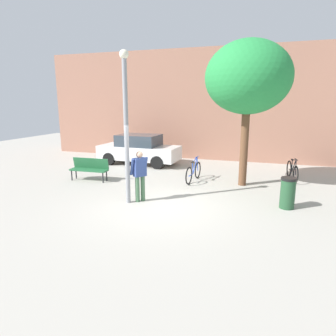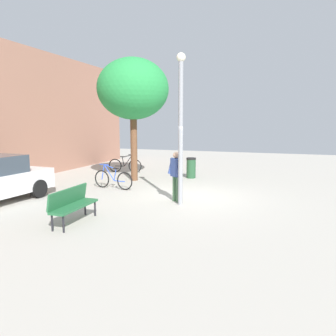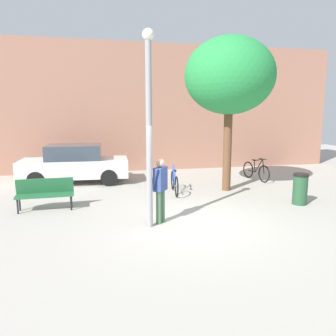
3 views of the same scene
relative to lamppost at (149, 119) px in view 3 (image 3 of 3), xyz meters
The scene contains 10 objects.
ground_plane 2.88m from the lamppost, ahead, with size 36.00×36.00×0.00m, color #A8A399.
building_facade 9.16m from the lamppost, 83.07° to the left, with size 19.65×2.00×6.07m, color #9E6B56.
lamppost is the anchor object (origin of this frame).
person_by_lamppost 1.74m from the lamppost, 37.49° to the left, with size 0.54×0.61×1.67m.
park_bench 4.04m from the lamppost, 142.55° to the left, with size 1.62×0.53×0.92m.
plaza_tree 4.91m from the lamppost, 44.03° to the left, with size 3.14×3.14×5.41m.
bicycle_black 7.48m from the lamppost, 41.71° to the left, with size 0.32×1.80×0.97m.
bicycle_blue 4.22m from the lamppost, 66.44° to the left, with size 0.25×1.80×0.97m.
parked_car_white 6.47m from the lamppost, 109.84° to the left, with size 4.27×1.97×1.55m.
trash_bin 5.43m from the lamppost, 11.66° to the left, with size 0.46×0.46×0.97m.
Camera 3 is at (-2.37, -7.84, 2.80)m, focal length 35.20 mm.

